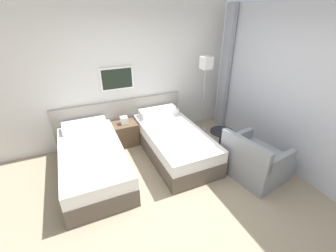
{
  "coord_description": "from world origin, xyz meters",
  "views": [
    {
      "loc": [
        -1.11,
        -2.2,
        2.52
      ],
      "look_at": [
        0.34,
        1.02,
        0.67
      ],
      "focal_mm": 24.0,
      "sensor_mm": 36.0,
      "label": 1
    }
  ],
  "objects_px": {
    "side_table": "(221,139)",
    "floor_lamp": "(206,72)",
    "bed_near_window": "(173,141)",
    "nightstand": "(125,133)",
    "bed_near_door": "(93,161)",
    "armchair": "(254,161)"
  },
  "relations": [
    {
      "from": "nightstand",
      "to": "side_table",
      "type": "relative_size",
      "value": 1.11
    },
    {
      "from": "bed_near_door",
      "to": "floor_lamp",
      "type": "relative_size",
      "value": 1.19
    },
    {
      "from": "bed_near_window",
      "to": "nightstand",
      "type": "distance_m",
      "value": 1.05
    },
    {
      "from": "bed_near_door",
      "to": "nightstand",
      "type": "relative_size",
      "value": 3.24
    },
    {
      "from": "bed_near_window",
      "to": "armchair",
      "type": "height_order",
      "value": "armchair"
    },
    {
      "from": "side_table",
      "to": "bed_near_door",
      "type": "bearing_deg",
      "value": 168.69
    },
    {
      "from": "side_table",
      "to": "bed_near_window",
      "type": "bearing_deg",
      "value": 149.33
    },
    {
      "from": "side_table",
      "to": "floor_lamp",
      "type": "bearing_deg",
      "value": 76.11
    },
    {
      "from": "bed_near_door",
      "to": "armchair",
      "type": "relative_size",
      "value": 1.97
    },
    {
      "from": "bed_near_window",
      "to": "floor_lamp",
      "type": "bearing_deg",
      "value": 30.88
    },
    {
      "from": "bed_near_door",
      "to": "bed_near_window",
      "type": "distance_m",
      "value": 1.49
    },
    {
      "from": "bed_near_door",
      "to": "side_table",
      "type": "relative_size",
      "value": 3.6
    },
    {
      "from": "nightstand",
      "to": "side_table",
      "type": "height_order",
      "value": "nightstand"
    },
    {
      "from": "bed_near_door",
      "to": "armchair",
      "type": "xyz_separation_m",
      "value": [
        2.44,
        -1.12,
        0.0
      ]
    },
    {
      "from": "bed_near_door",
      "to": "nightstand",
      "type": "xyz_separation_m",
      "value": [
        0.74,
        0.73,
        -0.02
      ]
    },
    {
      "from": "armchair",
      "to": "floor_lamp",
      "type": "bearing_deg",
      "value": -11.07
    },
    {
      "from": "bed_near_window",
      "to": "side_table",
      "type": "bearing_deg",
      "value": -30.67
    },
    {
      "from": "floor_lamp",
      "to": "armchair",
      "type": "distance_m",
      "value": 2.05
    },
    {
      "from": "bed_near_door",
      "to": "floor_lamp",
      "type": "xyz_separation_m",
      "value": [
        2.51,
        0.61,
        1.09
      ]
    },
    {
      "from": "side_table",
      "to": "armchair",
      "type": "distance_m",
      "value": 0.71
    },
    {
      "from": "bed_near_window",
      "to": "armchair",
      "type": "xyz_separation_m",
      "value": [
        0.96,
        -1.12,
        0.0
      ]
    },
    {
      "from": "bed_near_door",
      "to": "floor_lamp",
      "type": "bearing_deg",
      "value": 13.66
    }
  ]
}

